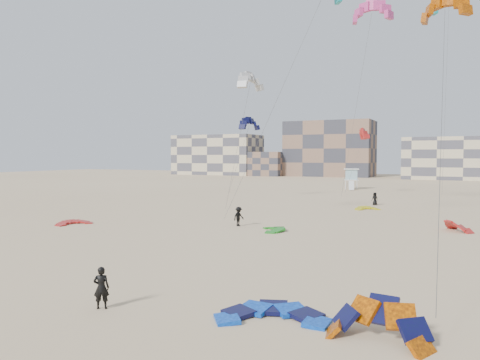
% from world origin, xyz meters
% --- Properties ---
extents(ground, '(320.00, 320.00, 0.00)m').
position_xyz_m(ground, '(0.00, 0.00, 0.00)').
color(ground, '#D5B78F').
rests_on(ground, ground).
extents(kite_ground_blue, '(5.45, 5.58, 1.00)m').
position_xyz_m(kite_ground_blue, '(4.19, 0.17, 0.00)').
color(kite_ground_blue, blue).
rests_on(kite_ground_blue, ground).
extents(kite_ground_orange, '(4.18, 4.19, 3.81)m').
position_xyz_m(kite_ground_orange, '(8.54, -0.27, 0.00)').
color(kite_ground_orange, '#FF7200').
rests_on(kite_ground_orange, ground).
extents(kite_ground_red, '(4.45, 4.35, 1.08)m').
position_xyz_m(kite_ground_red, '(-23.60, 16.43, 0.00)').
color(kite_ground_red, red).
rests_on(kite_ground_red, ground).
extents(kite_ground_green, '(4.14, 4.05, 0.93)m').
position_xyz_m(kite_ground_green, '(-4.36, 21.32, 0.00)').
color(kite_ground_green, '#1B911A').
rests_on(kite_ground_green, ground).
extents(kite_ground_red_far, '(4.09, 4.03, 2.73)m').
position_xyz_m(kite_ground_red_far, '(10.60, 28.44, 0.00)').
color(kite_ground_red_far, red).
rests_on(kite_ground_red_far, ground).
extents(kite_ground_yellow, '(4.19, 4.23, 1.19)m').
position_xyz_m(kite_ground_yellow, '(0.03, 41.95, 0.00)').
color(kite_ground_yellow, '#D1CB0E').
rests_on(kite_ground_yellow, ground).
extents(kitesurfer_main, '(0.82, 0.75, 1.89)m').
position_xyz_m(kitesurfer_main, '(-3.09, -1.96, 0.94)').
color(kitesurfer_main, black).
rests_on(kitesurfer_main, ground).
extents(kitesurfer_c, '(1.05, 1.36, 1.86)m').
position_xyz_m(kitesurfer_c, '(-8.37, 22.47, 0.93)').
color(kitesurfer_c, black).
rests_on(kitesurfer_c, ground).
extents(kitesurfer_e, '(0.99, 0.82, 1.75)m').
position_xyz_m(kitesurfer_e, '(-0.06, 47.79, 0.87)').
color(kitesurfer_e, black).
rests_on(kitesurfer_e, ground).
extents(kite_fly_orange, '(4.75, 24.92, 18.42)m').
position_xyz_m(kite_fly_orange, '(9.44, 22.76, 18.17)').
color(kite_fly_orange, '#FF7200').
rests_on(kite_fly_orange, ground).
extents(kite_fly_grey, '(4.42, 4.26, 15.06)m').
position_xyz_m(kite_fly_grey, '(-10.07, 28.75, 14.65)').
color(kite_fly_grey, silver).
rests_on(kite_fly_grey, ground).
extents(kite_fly_pink, '(7.71, 9.84, 24.19)m').
position_xyz_m(kite_fly_pink, '(0.52, 40.51, 23.84)').
color(kite_fly_pink, '#E4458C').
rests_on(kite_fly_pink, ground).
extents(kite_fly_navy, '(4.78, 5.04, 11.94)m').
position_xyz_m(kite_fly_navy, '(-19.25, 48.22, 11.53)').
color(kite_fly_navy, '#0A0839').
rests_on(kite_fly_navy, ground).
extents(kite_fly_teal_b, '(5.03, 4.91, 28.24)m').
position_xyz_m(kite_fly_teal_b, '(8.32, 56.17, 27.86)').
color(kite_fly_teal_b, '#17A4A9').
rests_on(kite_fly_teal_b, ground).
extents(kite_fly_red, '(4.78, 11.96, 10.92)m').
position_xyz_m(kite_fly_red, '(-5.01, 64.77, 10.39)').
color(kite_fly_red, red).
rests_on(kite_fly_red, ground).
extents(lifeguard_tower_far, '(3.55, 6.03, 4.15)m').
position_xyz_m(lifeguard_tower_far, '(-9.89, 76.89, 2.06)').
color(lifeguard_tower_far, white).
rests_on(lifeguard_tower_far, ground).
extents(condo_west_a, '(30.00, 15.00, 14.00)m').
position_xyz_m(condo_west_a, '(-70.00, 130.00, 7.00)').
color(condo_west_a, beige).
rests_on(condo_west_a, ground).
extents(condo_west_b, '(28.00, 14.00, 18.00)m').
position_xyz_m(condo_west_b, '(-30.00, 134.00, 9.00)').
color(condo_west_b, '#83624F').
rests_on(condo_west_b, ground).
extents(condo_mid, '(32.00, 16.00, 12.00)m').
position_xyz_m(condo_mid, '(10.00, 130.00, 6.00)').
color(condo_mid, beige).
rests_on(condo_mid, ground).
extents(condo_fill_left, '(12.00, 10.00, 8.00)m').
position_xyz_m(condo_fill_left, '(-50.00, 128.00, 4.00)').
color(condo_fill_left, '#83624F').
rests_on(condo_fill_left, ground).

